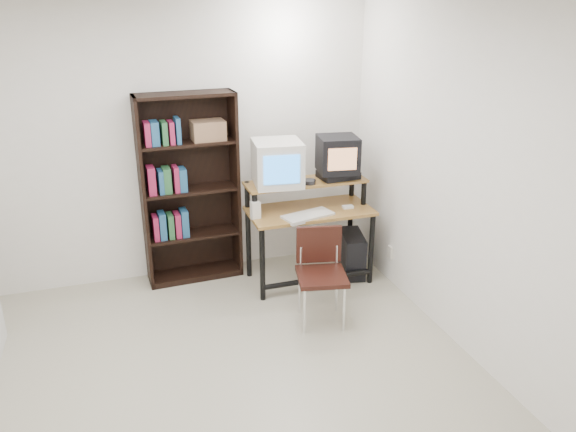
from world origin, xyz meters
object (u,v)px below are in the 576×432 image
object	(u,v)px
crt_monitor	(277,163)
school_chair	(321,266)
pc_tower	(352,254)
bookshelf	(189,187)
crt_tv	(338,154)
computer_desk	(309,214)

from	to	relation	value
crt_monitor	school_chair	bearing A→B (deg)	-75.28
pc_tower	bookshelf	bearing A→B (deg)	176.54
school_chair	bookshelf	world-z (taller)	bookshelf
crt_tv	computer_desk	bearing A→B (deg)	-157.48
computer_desk	crt_monitor	world-z (taller)	crt_monitor
crt_monitor	crt_tv	distance (m)	0.59
bookshelf	pc_tower	bearing A→B (deg)	-18.75
school_chair	bookshelf	size ratio (longest dim) A/B	0.45
computer_desk	crt_tv	distance (m)	0.62
computer_desk	bookshelf	xyz separation A→B (m)	(-1.06, 0.42, 0.25)
crt_tv	bookshelf	world-z (taller)	bookshelf
computer_desk	crt_tv	size ratio (longest dim) A/B	2.84
computer_desk	crt_tv	xyz separation A→B (m)	(0.31, 0.08, 0.54)
crt_tv	crt_monitor	bearing A→B (deg)	-174.61
pc_tower	school_chair	bearing A→B (deg)	-118.43
pc_tower	computer_desk	bearing A→B (deg)	-170.23
crt_monitor	bookshelf	xyz separation A→B (m)	(-0.78, 0.31, -0.25)
crt_tv	school_chair	world-z (taller)	crt_tv
pc_tower	school_chair	size ratio (longest dim) A/B	0.56
crt_tv	pc_tower	distance (m)	1.03
school_chair	pc_tower	bearing A→B (deg)	60.77
bookshelf	computer_desk	bearing A→B (deg)	-24.02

